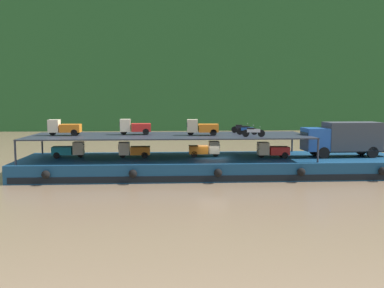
{
  "coord_description": "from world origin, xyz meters",
  "views": [
    {
      "loc": [
        -4.0,
        -37.14,
        6.67
      ],
      "look_at": [
        -1.81,
        0.0,
        2.7
      ],
      "focal_mm": 39.7,
      "sensor_mm": 36.0,
      "label": 1
    }
  ],
  "objects_px": {
    "mini_truck_lower_mid": "(205,149)",
    "covered_lorry": "(343,138)",
    "mini_truck_upper_stern": "(64,128)",
    "mini_truck_lower_fore": "(272,150)",
    "motorcycle_upper_centre": "(247,130)",
    "mini_truck_upper_fore": "(202,127)",
    "motorcycle_upper_port": "(253,132)",
    "mini_truck_lower_aft": "(134,150)",
    "cargo_barge": "(212,166)",
    "motorcycle_upper_stbd": "(241,128)",
    "mini_truck_lower_stern": "(69,150)",
    "mini_truck_upper_mid": "(135,127)"
  },
  "relations": [
    {
      "from": "covered_lorry",
      "to": "mini_truck_lower_mid",
      "type": "xyz_separation_m",
      "value": [
        -12.38,
        0.8,
        -1.0
      ]
    },
    {
      "from": "cargo_barge",
      "to": "mini_truck_lower_fore",
      "type": "bearing_deg",
      "value": -6.12
    },
    {
      "from": "mini_truck_lower_fore",
      "to": "motorcycle_upper_centre",
      "type": "xyz_separation_m",
      "value": [
        -2.19,
        0.59,
        1.74
      ]
    },
    {
      "from": "mini_truck_lower_mid",
      "to": "covered_lorry",
      "type": "bearing_deg",
      "value": -3.68
    },
    {
      "from": "motorcycle_upper_port",
      "to": "motorcycle_upper_stbd",
      "type": "height_order",
      "value": "same"
    },
    {
      "from": "cargo_barge",
      "to": "mini_truck_lower_stern",
      "type": "relative_size",
      "value": 11.98
    },
    {
      "from": "covered_lorry",
      "to": "motorcycle_upper_stbd",
      "type": "relative_size",
      "value": 4.16
    },
    {
      "from": "mini_truck_upper_stern",
      "to": "mini_truck_upper_mid",
      "type": "xyz_separation_m",
      "value": [
        6.07,
        0.54,
        0.0
      ]
    },
    {
      "from": "motorcycle_upper_centre",
      "to": "mini_truck_lower_stern",
      "type": "bearing_deg",
      "value": 177.87
    },
    {
      "from": "cargo_barge",
      "to": "motorcycle_upper_stbd",
      "type": "bearing_deg",
      "value": 37.04
    },
    {
      "from": "mini_truck_lower_stern",
      "to": "motorcycle_upper_port",
      "type": "relative_size",
      "value": 1.47
    },
    {
      "from": "mini_truck_upper_fore",
      "to": "motorcycle_upper_port",
      "type": "relative_size",
      "value": 1.45
    },
    {
      "from": "mini_truck_lower_fore",
      "to": "motorcycle_upper_stbd",
      "type": "distance_m",
      "value": 4.02
    },
    {
      "from": "mini_truck_lower_fore",
      "to": "mini_truck_upper_mid",
      "type": "distance_m",
      "value": 12.35
    },
    {
      "from": "cargo_barge",
      "to": "mini_truck_lower_aft",
      "type": "relative_size",
      "value": 12.12
    },
    {
      "from": "cargo_barge",
      "to": "motorcycle_upper_stbd",
      "type": "distance_m",
      "value": 4.88
    },
    {
      "from": "mini_truck_lower_stern",
      "to": "motorcycle_upper_centre",
      "type": "distance_m",
      "value": 15.84
    },
    {
      "from": "covered_lorry",
      "to": "mini_truck_lower_aft",
      "type": "bearing_deg",
      "value": 178.55
    },
    {
      "from": "covered_lorry",
      "to": "mini_truck_upper_mid",
      "type": "height_order",
      "value": "mini_truck_upper_mid"
    },
    {
      "from": "mini_truck_lower_mid",
      "to": "motorcycle_upper_port",
      "type": "xyz_separation_m",
      "value": [
        3.83,
        -2.72,
        1.74
      ]
    },
    {
      "from": "covered_lorry",
      "to": "mini_truck_upper_stern",
      "type": "distance_m",
      "value": 24.7
    },
    {
      "from": "mini_truck_lower_fore",
      "to": "mini_truck_upper_fore",
      "type": "bearing_deg",
      "value": 177.68
    },
    {
      "from": "mini_truck_lower_fore",
      "to": "motorcycle_upper_stbd",
      "type": "xyz_separation_m",
      "value": [
        -2.31,
        2.79,
        1.74
      ]
    },
    {
      "from": "covered_lorry",
      "to": "motorcycle_upper_stbd",
      "type": "distance_m",
      "value": 9.17
    },
    {
      "from": "cargo_barge",
      "to": "mini_truck_lower_aft",
      "type": "bearing_deg",
      "value": 178.19
    },
    {
      "from": "mini_truck_lower_fore",
      "to": "mini_truck_lower_mid",
      "type": "bearing_deg",
      "value": 169.36
    },
    {
      "from": "mini_truck_lower_stern",
      "to": "cargo_barge",
      "type": "bearing_deg",
      "value": -2.76
    },
    {
      "from": "mini_truck_lower_fore",
      "to": "mini_truck_lower_stern",
      "type": "bearing_deg",
      "value": 176.25
    },
    {
      "from": "mini_truck_lower_aft",
      "to": "mini_truck_lower_fore",
      "type": "bearing_deg",
      "value": -3.67
    },
    {
      "from": "mini_truck_lower_aft",
      "to": "motorcycle_upper_port",
      "type": "distance_m",
      "value": 10.56
    },
    {
      "from": "mini_truck_upper_stern",
      "to": "mini_truck_lower_mid",
      "type": "bearing_deg",
      "value": 1.67
    },
    {
      "from": "mini_truck_lower_stern",
      "to": "mini_truck_upper_fore",
      "type": "bearing_deg",
      "value": -4.5
    },
    {
      "from": "mini_truck_upper_fore",
      "to": "motorcycle_upper_stbd",
      "type": "distance_m",
      "value": 4.67
    },
    {
      "from": "mini_truck_upper_fore",
      "to": "mini_truck_lower_stern",
      "type": "bearing_deg",
      "value": 175.5
    },
    {
      "from": "motorcycle_upper_stbd",
      "to": "covered_lorry",
      "type": "bearing_deg",
      "value": -15.73
    },
    {
      "from": "mini_truck_lower_aft",
      "to": "mini_truck_lower_fore",
      "type": "height_order",
      "value": "same"
    },
    {
      "from": "mini_truck_lower_fore",
      "to": "mini_truck_upper_fore",
      "type": "xyz_separation_m",
      "value": [
        -6.22,
        0.25,
        2.0
      ]
    },
    {
      "from": "mini_truck_upper_mid",
      "to": "motorcycle_upper_stbd",
      "type": "xyz_separation_m",
      "value": [
        9.81,
        1.5,
        -0.26
      ]
    },
    {
      "from": "mini_truck_lower_aft",
      "to": "mini_truck_upper_fore",
      "type": "distance_m",
      "value": 6.32
    },
    {
      "from": "mini_truck_lower_mid",
      "to": "mini_truck_upper_mid",
      "type": "height_order",
      "value": "mini_truck_upper_mid"
    },
    {
      "from": "mini_truck_upper_stern",
      "to": "mini_truck_upper_mid",
      "type": "relative_size",
      "value": 0.98
    },
    {
      "from": "mini_truck_lower_aft",
      "to": "motorcycle_upper_stbd",
      "type": "distance_m",
      "value": 10.24
    },
    {
      "from": "mini_truck_lower_stern",
      "to": "mini_truck_upper_stern",
      "type": "height_order",
      "value": "mini_truck_upper_stern"
    },
    {
      "from": "mini_truck_lower_fore",
      "to": "motorcycle_upper_centre",
      "type": "relative_size",
      "value": 1.44
    },
    {
      "from": "mini_truck_lower_aft",
      "to": "cargo_barge",
      "type": "bearing_deg",
      "value": -1.81
    },
    {
      "from": "mini_truck_lower_mid",
      "to": "mini_truck_upper_stern",
      "type": "bearing_deg",
      "value": -178.33
    },
    {
      "from": "mini_truck_lower_stern",
      "to": "mini_truck_lower_aft",
      "type": "bearing_deg",
      "value": -3.91
    },
    {
      "from": "mini_truck_lower_aft",
      "to": "mini_truck_upper_mid",
      "type": "xyz_separation_m",
      "value": [
        0.08,
        0.51,
        2.0
      ]
    },
    {
      "from": "covered_lorry",
      "to": "mini_truck_lower_stern",
      "type": "height_order",
      "value": "covered_lorry"
    },
    {
      "from": "covered_lorry",
      "to": "mini_truck_lower_aft",
      "type": "relative_size",
      "value": 2.87
    }
  ]
}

